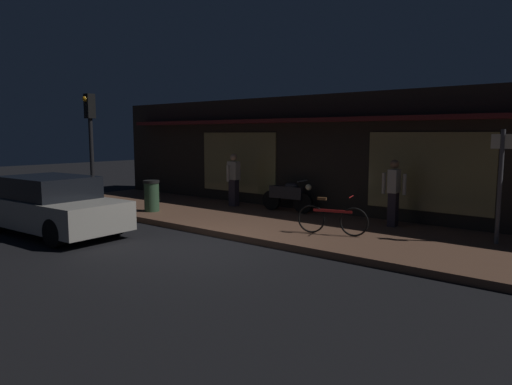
# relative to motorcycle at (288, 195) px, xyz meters

# --- Properties ---
(ground_plane) EXTENTS (60.00, 60.00, 0.00)m
(ground_plane) POSITION_rel_motorcycle_xyz_m (0.69, -4.39, -0.65)
(ground_plane) COLOR black
(sidewalk_slab) EXTENTS (18.00, 4.00, 0.15)m
(sidewalk_slab) POSITION_rel_motorcycle_xyz_m (0.69, -1.39, -0.57)
(sidewalk_slab) COLOR brown
(sidewalk_slab) RESTS_ON ground_plane
(storefront_building) EXTENTS (18.00, 3.30, 3.60)m
(storefront_building) POSITION_rel_motorcycle_xyz_m (0.69, 2.00, 1.16)
(storefront_building) COLOR black
(storefront_building) RESTS_ON ground_plane
(motorcycle) EXTENTS (1.70, 0.55, 0.97)m
(motorcycle) POSITION_rel_motorcycle_xyz_m (0.00, 0.00, 0.00)
(motorcycle) COLOR black
(motorcycle) RESTS_ON sidewalk_slab
(bicycle_parked) EXTENTS (1.61, 0.57, 0.91)m
(bicycle_parked) POSITION_rel_motorcycle_xyz_m (2.65, -1.97, -0.14)
(bicycle_parked) COLOR black
(bicycle_parked) RESTS_ON sidewalk_slab
(person_photographer) EXTENTS (0.39, 0.61, 1.67)m
(person_photographer) POSITION_rel_motorcycle_xyz_m (-2.02, -0.17, 0.38)
(person_photographer) COLOR #28232D
(person_photographer) RESTS_ON sidewalk_slab
(person_bystander) EXTENTS (0.62, 0.40, 1.67)m
(person_bystander) POSITION_rel_motorcycle_xyz_m (3.32, -0.12, 0.38)
(person_bystander) COLOR #28232D
(person_bystander) RESTS_ON sidewalk_slab
(sign_post) EXTENTS (0.44, 0.09, 2.40)m
(sign_post) POSITION_rel_motorcycle_xyz_m (5.80, -0.56, 0.86)
(sign_post) COLOR #47474C
(sign_post) RESTS_ON sidewalk_slab
(trash_bin) EXTENTS (0.48, 0.48, 0.93)m
(trash_bin) POSITION_rel_motorcycle_xyz_m (-3.20, -2.52, -0.03)
(trash_bin) COLOR #2D4C33
(trash_bin) RESTS_ON sidewalk_slab
(traffic_light_pole) EXTENTS (0.24, 0.33, 3.60)m
(traffic_light_pole) POSITION_rel_motorcycle_xyz_m (-4.41, -3.71, 1.83)
(traffic_light_pole) COLOR black
(traffic_light_pole) RESTS_ON ground_plane
(parked_car_near) EXTENTS (4.19, 1.99, 1.42)m
(parked_car_near) POSITION_rel_motorcycle_xyz_m (-3.09, -5.65, 0.06)
(parked_car_near) COLOR black
(parked_car_near) RESTS_ON ground_plane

